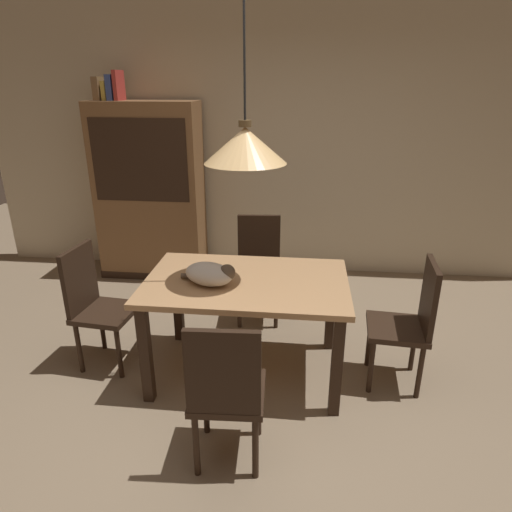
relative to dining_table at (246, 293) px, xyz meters
The scene contains 14 objects.
ground 0.88m from the dining_table, 82.69° to the right, with size 10.00×10.00×0.00m, color #847056.
back_wall 2.21m from the dining_table, 87.90° to the left, with size 6.40×0.10×2.90m, color beige.
dining_table is the anchor object (origin of this frame).
chair_far_back 0.89m from the dining_table, 90.37° to the left, with size 0.43×0.43×0.93m.
chair_near_front 0.89m from the dining_table, 89.74° to the right, with size 0.42×0.42×0.93m.
chair_right_side 1.14m from the dining_table, ahead, with size 0.43×0.43×0.93m.
chair_left_side 1.14m from the dining_table, behind, with size 0.44×0.44×0.93m.
cat_sleeping 0.31m from the dining_table, 156.55° to the right, with size 0.40×0.32×0.16m.
pendant_lamp 1.01m from the dining_table, 75.96° to the left, with size 0.52×0.52×1.30m.
hutch_bookcase 2.15m from the dining_table, 126.03° to the left, with size 1.12×0.45×1.85m.
book_brown_thick 2.74m from the dining_table, 134.07° to the left, with size 0.06×0.24×0.22m, color brown.
book_yellow_short 2.69m from the dining_table, 132.87° to the left, with size 0.04×0.20×0.18m, color gold.
book_blue_wide 2.67m from the dining_table, 131.69° to the left, with size 0.06×0.24×0.24m, color #384C93.
book_red_tall 2.64m from the dining_table, 130.51° to the left, with size 0.04×0.22×0.28m, color #B73833.
Camera 1 is at (0.30, -2.19, 2.03)m, focal length 31.28 mm.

